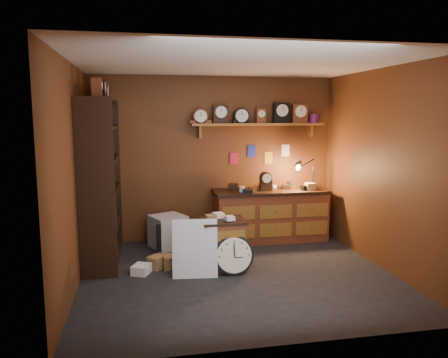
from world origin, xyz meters
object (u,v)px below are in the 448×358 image
at_px(shelving_unit, 99,174).
at_px(low_cabinet, 223,241).
at_px(big_round_clock, 234,255).
at_px(workbench, 270,212).

bearing_deg(shelving_unit, low_cabinet, -22.45).
bearing_deg(big_round_clock, low_cabinet, 109.64).
xyz_separation_m(workbench, big_round_clock, (-0.93, -1.44, -0.22)).
bearing_deg(big_round_clock, shelving_unit, 151.65).
height_order(workbench, big_round_clock, workbench).
bearing_deg(low_cabinet, workbench, 48.33).
relative_size(shelving_unit, low_cabinet, 3.35).
xyz_separation_m(shelving_unit, big_round_clock, (1.75, -0.94, -1.00)).
relative_size(shelving_unit, workbench, 1.36).
relative_size(shelving_unit, big_round_clock, 4.89).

